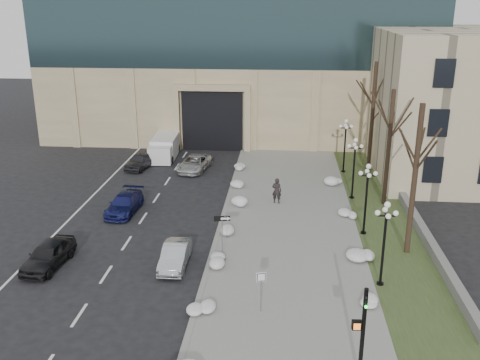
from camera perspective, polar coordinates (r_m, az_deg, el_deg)
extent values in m
plane|color=black|center=(24.31, -3.43, -17.44)|extent=(160.00, 160.00, 0.00)
cube|color=gray|center=(36.33, 5.17, -4.51)|extent=(9.00, 40.00, 0.12)
cube|color=gray|center=(36.55, -1.92, -4.28)|extent=(0.30, 40.00, 0.14)
cube|color=#334422|center=(37.00, 15.31, -4.71)|extent=(4.00, 40.00, 0.10)
cube|color=slate|center=(39.12, 17.73, -3.18)|extent=(0.50, 30.00, 0.70)
cube|color=tan|center=(62.48, 0.09, 9.17)|extent=(40.00, 20.00, 8.00)
cube|color=black|center=(54.08, -2.82, 6.57)|extent=(6.00, 2.50, 6.00)
cube|color=tan|center=(52.12, -3.07, 9.80)|extent=(7.50, 0.60, 0.60)
cube|color=tan|center=(53.30, -6.77, 6.29)|extent=(0.60, 0.60, 6.00)
cube|color=tan|center=(52.37, 0.81, 6.19)|extent=(0.60, 0.60, 6.00)
cube|color=black|center=(41.67, 19.84, 1.06)|extent=(1.40, 0.25, 2.00)
cube|color=black|center=(40.82, 20.38, 5.75)|extent=(1.40, 0.25, 2.00)
cube|color=black|center=(40.25, 20.94, 10.60)|extent=(1.40, 0.25, 2.00)
imported|color=black|center=(32.19, -19.78, -7.50)|extent=(2.07, 4.36, 1.44)
imported|color=#ACB0B4|center=(30.62, -6.94, -8.00)|extent=(1.42, 3.91, 1.28)
imported|color=navy|center=(38.63, -12.23, -2.49)|extent=(2.05, 4.56, 1.30)
imported|color=silver|center=(47.27, -4.88, 1.80)|extent=(2.86, 4.98, 1.31)
imported|color=#313136|center=(48.53, -10.55, 2.05)|extent=(2.45, 4.32, 1.39)
imported|color=black|center=(39.16, 3.94, -1.14)|extent=(0.75, 0.54, 1.91)
cube|color=silver|center=(52.06, -7.93, 3.65)|extent=(2.39, 5.01, 1.97)
cube|color=silver|center=(49.29, -8.49, 2.65)|extent=(2.14, 1.67, 1.57)
cylinder|color=black|center=(49.81, -9.54, 2.12)|extent=(0.28, 0.70, 0.69)
cylinder|color=black|center=(49.46, -7.30, 2.11)|extent=(0.28, 0.70, 0.69)
cylinder|color=black|center=(53.80, -8.67, 3.41)|extent=(0.28, 0.70, 0.69)
cylinder|color=black|center=(53.47, -6.59, 3.40)|extent=(0.28, 0.70, 0.69)
cylinder|color=slate|center=(31.08, -1.91, -6.14)|extent=(0.06, 0.06, 2.56)
cube|color=black|center=(30.60, -1.93, -4.13)|extent=(0.93, 0.20, 0.32)
cube|color=white|center=(30.58, -1.65, -4.14)|extent=(0.44, 0.08, 0.12)
cone|color=white|center=(30.59, -1.19, -4.13)|extent=(0.26, 0.29, 0.26)
cylinder|color=slate|center=(25.94, 2.24, -12.01)|extent=(0.06, 0.06, 2.16)
cube|color=white|center=(25.50, 2.27, -10.30)|extent=(0.46, 0.17, 0.47)
cube|color=black|center=(25.48, 2.28, -10.33)|extent=(0.40, 0.13, 0.41)
cube|color=white|center=(25.48, 2.29, -10.33)|extent=(0.34, 0.11, 0.35)
cylinder|color=black|center=(21.78, 12.93, -15.99)|extent=(0.17, 0.17, 4.19)
imported|color=black|center=(21.05, 13.20, -12.94)|extent=(0.21, 0.95, 0.19)
sphere|color=#19E533|center=(20.89, 13.30, -13.04)|extent=(0.13, 0.13, 0.13)
cube|color=black|center=(21.44, 12.33, -14.87)|extent=(0.38, 0.23, 0.37)
cube|color=orange|center=(21.35, 12.38, -15.04)|extent=(0.26, 0.04, 0.26)
ellipsoid|color=white|center=(26.52, -4.25, -13.28)|extent=(1.10, 1.60, 0.36)
ellipsoid|color=white|center=(30.65, -2.68, -8.56)|extent=(1.10, 1.60, 0.36)
ellipsoid|color=white|center=(34.30, -1.40, -5.45)|extent=(1.10, 1.60, 0.36)
ellipsoid|color=white|center=(38.64, -0.50, -2.59)|extent=(1.10, 1.60, 0.36)
ellipsoid|color=white|center=(42.71, -0.16, -0.49)|extent=(1.10, 1.60, 0.36)
ellipsoid|color=white|center=(47.16, -0.20, 1.38)|extent=(1.10, 1.60, 0.36)
ellipsoid|color=white|center=(27.32, 14.21, -12.82)|extent=(1.10, 1.60, 0.36)
ellipsoid|color=white|center=(31.79, 12.89, -8.00)|extent=(1.10, 1.60, 0.36)
ellipsoid|color=white|center=(37.40, 11.50, -3.73)|extent=(1.10, 1.60, 0.36)
ellipsoid|color=white|center=(43.84, 9.96, -0.26)|extent=(1.10, 1.60, 0.36)
cylinder|color=black|center=(29.60, 14.70, -10.70)|extent=(0.36, 0.36, 0.20)
cylinder|color=black|center=(28.74, 15.01, -7.39)|extent=(0.14, 0.14, 4.00)
cylinder|color=black|center=(27.94, 15.35, -3.70)|extent=(0.10, 0.90, 0.10)
cylinder|color=black|center=(27.94, 15.35, -3.70)|extent=(0.90, 0.10, 0.10)
sphere|color=silver|center=(27.72, 15.46, -2.55)|extent=(0.32, 0.32, 0.32)
sphere|color=silver|center=(27.97, 16.29, -3.43)|extent=(0.28, 0.28, 0.28)
sphere|color=silver|center=(27.80, 14.47, -3.40)|extent=(0.28, 0.28, 0.28)
sphere|color=silver|center=(28.29, 15.23, -3.07)|extent=(0.28, 0.28, 0.28)
sphere|color=silver|center=(27.47, 15.54, -3.77)|extent=(0.28, 0.28, 0.28)
cylinder|color=black|center=(35.34, 13.01, -5.56)|extent=(0.36, 0.36, 0.20)
cylinder|color=black|center=(34.62, 13.24, -2.69)|extent=(0.14, 0.14, 4.00)
cylinder|color=black|center=(33.96, 13.49, 0.46)|extent=(0.10, 0.90, 0.10)
cylinder|color=black|center=(33.96, 13.49, 0.46)|extent=(0.90, 0.10, 0.10)
sphere|color=silver|center=(33.78, 13.56, 1.42)|extent=(0.32, 0.32, 0.32)
sphere|color=silver|center=(33.99, 14.26, 0.68)|extent=(0.28, 0.28, 0.28)
sphere|color=silver|center=(33.85, 12.76, 0.72)|extent=(0.28, 0.28, 0.28)
sphere|color=silver|center=(34.34, 13.40, 0.93)|extent=(0.28, 0.28, 0.28)
sphere|color=silver|center=(33.49, 13.62, 0.46)|extent=(0.28, 0.28, 0.28)
cylinder|color=black|center=(41.30, 11.82, -1.87)|extent=(0.36, 0.36, 0.20)
cylinder|color=black|center=(40.69, 12.00, 0.63)|extent=(0.14, 0.14, 4.00)
cylinder|color=black|center=(40.13, 12.19, 3.35)|extent=(0.10, 0.90, 0.10)
cylinder|color=black|center=(40.13, 12.19, 3.35)|extent=(0.90, 0.10, 0.10)
sphere|color=silver|center=(39.98, 12.25, 4.18)|extent=(0.32, 0.32, 0.32)
sphere|color=silver|center=(40.15, 12.84, 3.53)|extent=(0.28, 0.28, 0.28)
sphere|color=silver|center=(40.03, 11.57, 3.58)|extent=(0.28, 0.28, 0.28)
sphere|color=silver|center=(40.52, 12.13, 3.72)|extent=(0.28, 0.28, 0.28)
sphere|color=silver|center=(39.66, 12.28, 3.39)|extent=(0.28, 0.28, 0.28)
cylinder|color=black|center=(47.41, 10.94, 0.87)|extent=(0.36, 0.36, 0.20)
cylinder|color=black|center=(46.87, 11.08, 3.09)|extent=(0.14, 0.14, 4.00)
cylinder|color=black|center=(46.39, 11.24, 5.47)|extent=(0.10, 0.90, 0.10)
cylinder|color=black|center=(46.39, 11.24, 5.47)|extent=(0.90, 0.10, 0.10)
sphere|color=silver|center=(46.26, 11.28, 6.19)|extent=(0.32, 0.32, 0.32)
sphere|color=silver|center=(46.41, 11.80, 5.62)|extent=(0.28, 0.28, 0.28)
sphere|color=silver|center=(46.31, 10.69, 5.67)|extent=(0.28, 0.28, 0.28)
sphere|color=silver|center=(46.79, 11.19, 5.77)|extent=(0.28, 0.28, 0.28)
sphere|color=silver|center=(45.92, 11.31, 5.52)|extent=(0.28, 0.28, 0.28)
cylinder|color=black|center=(31.90, 18.09, -0.20)|extent=(0.32, 0.32, 9.00)
cylinder|color=black|center=(39.47, 15.56, 3.20)|extent=(0.32, 0.32, 8.50)
cylinder|color=black|center=(47.01, 13.91, 6.39)|extent=(0.32, 0.32, 9.50)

